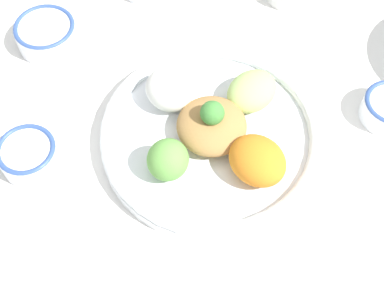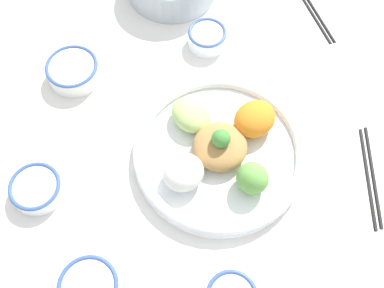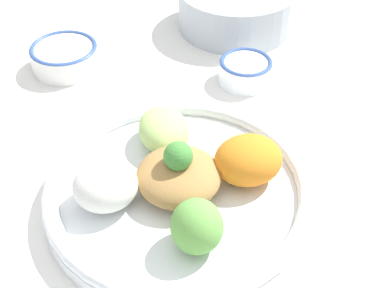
# 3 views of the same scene
# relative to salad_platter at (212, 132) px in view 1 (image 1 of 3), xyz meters

# --- Properties ---
(ground_plane) EXTENTS (2.40, 2.40, 0.00)m
(ground_plane) POSITION_rel_salad_platter_xyz_m (0.02, -0.01, -0.03)
(ground_plane) COLOR white
(salad_platter) EXTENTS (0.32, 0.32, 0.09)m
(salad_platter) POSITION_rel_salad_platter_xyz_m (0.00, 0.00, 0.00)
(salad_platter) COLOR white
(salad_platter) RESTS_ON ground_plane
(rice_bowl_blue) EXTENTS (0.08, 0.08, 0.04)m
(rice_bowl_blue) POSITION_rel_salad_platter_xyz_m (-0.06, 0.26, -0.00)
(rice_bowl_blue) COLOR white
(rice_bowl_blue) RESTS_ON ground_plane
(sauce_bowl_far) EXTENTS (0.10, 0.10, 0.04)m
(sauce_bowl_far) POSITION_rel_salad_platter_xyz_m (0.17, 0.28, -0.00)
(sauce_bowl_far) COLOR white
(sauce_bowl_far) RESTS_ON ground_plane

